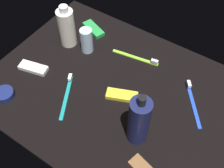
{
  "coord_description": "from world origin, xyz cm",
  "views": [
    {
      "loc": [
        30.96,
        -46.51,
        76.14
      ],
      "look_at": [
        0.0,
        0.0,
        3.0
      ],
      "focal_mm": 44.28,
      "sensor_mm": 36.0,
      "label": 1
    }
  ],
  "objects": [
    {
      "name": "snack_bar_yellow",
      "position": [
        4.42,
        -0.72,
        0.75
      ],
      "size": [
        11.14,
        7.67,
        1.5
      ],
      "primitive_type": "cube",
      "rotation": [
        0.0,
        0.0,
        0.39
      ],
      "color": "yellow",
      "rests_on": "ground_plane"
    },
    {
      "name": "ground_plane",
      "position": [
        0.0,
        0.0,
        -0.6
      ],
      "size": [
        84.0,
        64.0,
        1.2
      ],
      "primitive_type": "cube",
      "color": "black"
    },
    {
      "name": "snack_bar_green",
      "position": [
        -22.82,
        20.69,
        0.75
      ],
      "size": [
        11.14,
        7.37,
        1.5
      ],
      "primitive_type": "cube",
      "rotation": [
        0.0,
        0.0,
        -0.36
      ],
      "color": "green",
      "rests_on": "ground_plane"
    },
    {
      "name": "bodywash_bottle",
      "position": [
        -26.63,
        9.71,
        7.76
      ],
      "size": [
        6.24,
        6.24,
        17.08
      ],
      "color": "silver",
      "rests_on": "ground_plane"
    },
    {
      "name": "cream_tin_left",
      "position": [
        -28.31,
        -22.19,
        1.09
      ],
      "size": [
        6.42,
        6.42,
        2.18
      ],
      "primitive_type": "cylinder",
      "color": "navy",
      "rests_on": "ground_plane"
    },
    {
      "name": "toothbrush_teal",
      "position": [
        -11.37,
        -10.31,
        0.61
      ],
      "size": [
        9.53,
        16.45,
        2.1
      ],
      "color": "teal",
      "rests_on": "ground_plane"
    },
    {
      "name": "toothbrush_lime",
      "position": [
        0.23,
        17.09,
        0.61
      ],
      "size": [
        17.96,
        4.11,
        2.1
      ],
      "color": "#8CD133",
      "rests_on": "ground_plane"
    },
    {
      "name": "lotion_bottle",
      "position": [
        15.9,
        -10.43,
        9.0
      ],
      "size": [
        6.19,
        6.19,
        20.41
      ],
      "color": "#191E4A",
      "rests_on": "ground_plane"
    },
    {
      "name": "deodorant_stick",
      "position": [
        -18.23,
        10.44,
        4.94
      ],
      "size": [
        4.61,
        4.61,
        9.88
      ],
      "primitive_type": "cylinder",
      "color": "silver",
      "rests_on": "ground_plane"
    },
    {
      "name": "snack_bar_white",
      "position": [
        -28.6,
        -8.17,
        0.75
      ],
      "size": [
        11.05,
        6.36,
        1.5
      ],
      "primitive_type": "cube",
      "rotation": [
        0.0,
        0.0,
        0.24
      ],
      "color": "white",
      "rests_on": "ground_plane"
    },
    {
      "name": "toothbrush_blue",
      "position": [
        25.0,
        10.36,
        0.61
      ],
      "size": [
        11.7,
        15.16,
        2.1
      ],
      "color": "blue",
      "rests_on": "ground_plane"
    }
  ]
}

